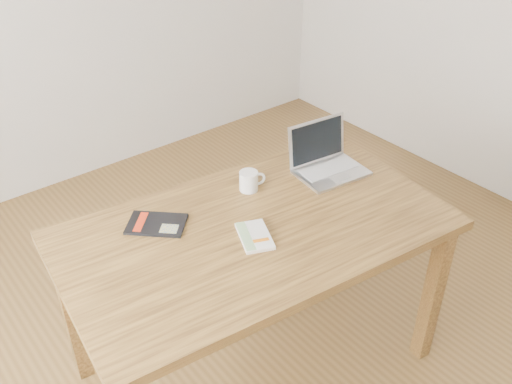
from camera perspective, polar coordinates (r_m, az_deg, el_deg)
room at (r=1.77m, az=-0.08°, el=11.48°), size 4.04×4.04×2.70m
desk at (r=2.16m, az=-0.04°, el=-5.34°), size 1.51×0.97×0.75m
white_guidebook at (r=2.05m, az=-0.13°, el=-4.44°), size 0.17×0.20×0.02m
black_guidebook at (r=2.14m, az=-9.92°, el=-3.17°), size 0.25×0.25×0.01m
laptop at (r=2.44m, az=7.02°, el=3.12°), size 0.31×0.26×0.20m
coffee_mug at (r=2.29m, az=-0.67°, el=1.16°), size 0.11×0.08×0.08m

